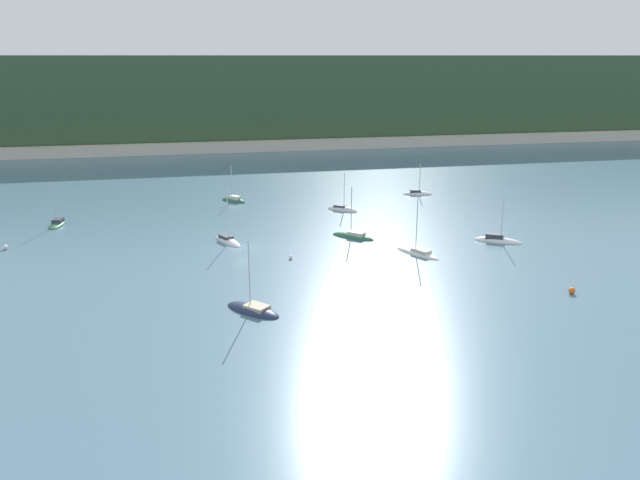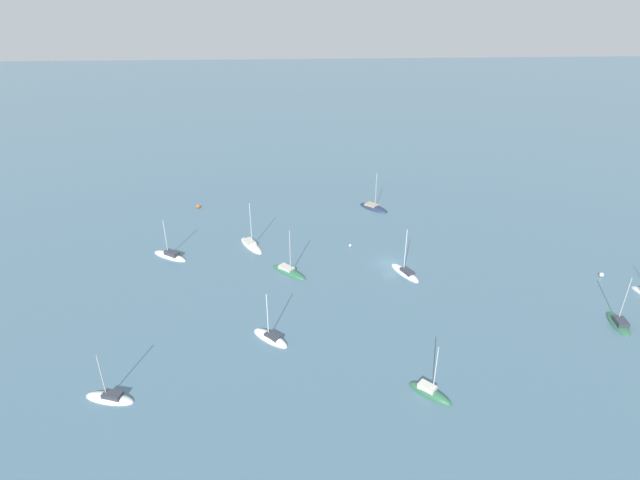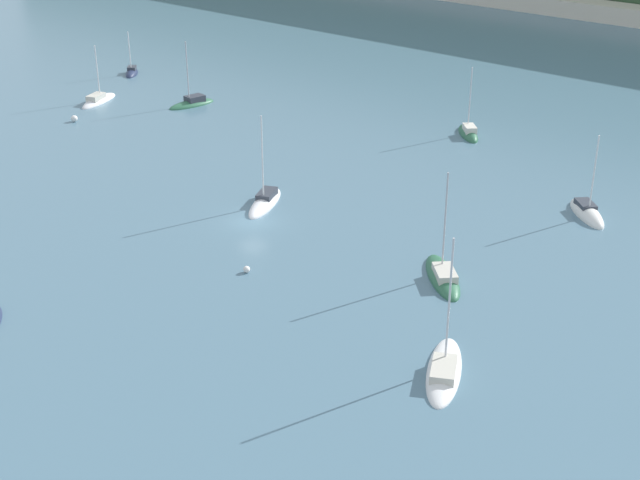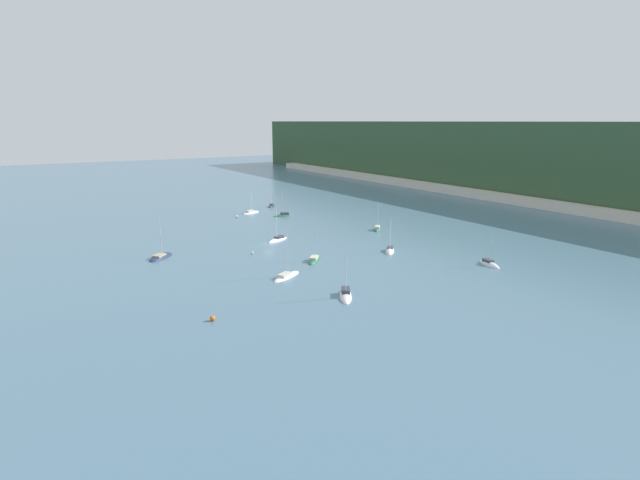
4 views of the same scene
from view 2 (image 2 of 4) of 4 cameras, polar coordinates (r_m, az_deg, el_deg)
The scene contains 13 objects.
ground_plane at distance 94.92m, azimuth 8.03°, elevation -2.72°, with size 600.00×600.00×0.00m, color slate.
sailboat_1 at distance 118.31m, azimuth 6.13°, elevation 3.65°, with size 7.41×7.74×9.66m.
sailboat_2 at distance 100.61m, azimuth -16.74°, elevation -1.79°, with size 7.74×5.96×8.53m.
sailboat_3 at distance 92.17m, azimuth 9.69°, elevation -3.75°, with size 5.08×7.63×9.49m.
sailboat_4 at distance 71.30m, azimuth -22.87°, elevation -16.38°, with size 6.86×3.58×7.77m.
sailboat_5 at distance 91.37m, azimuth -3.58°, elevation -3.68°, with size 7.17×6.98×9.50m.
sailboat_6 at distance 68.25m, azimuth 12.43°, elevation -16.76°, with size 5.65×5.58×8.69m.
sailboat_7 at distance 90.73m, azimuth 30.95°, elevation -8.20°, with size 3.21×6.76×8.75m.
sailboat_8 at distance 101.34m, azimuth -7.86°, elevation -0.61°, with size 5.97×8.41×10.05m.
sailboat_10 at distance 75.64m, azimuth -5.67°, elevation -11.15°, with size 6.19×5.94×8.69m.
mooring_buoy_0 at distance 100.14m, azimuth 3.47°, elevation -0.63°, with size 0.56×0.56×0.56m.
mooring_buoy_1 at distance 121.11m, azimuth -13.73°, elevation 3.76°, with size 0.86×0.86×0.86m.
mooring_buoy_2 at distance 103.10m, azimuth 29.49°, elevation -3.48°, with size 0.78×0.78×0.78m.
Camera 2 is at (18.37, 80.64, 46.59)m, focal length 28.00 mm.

